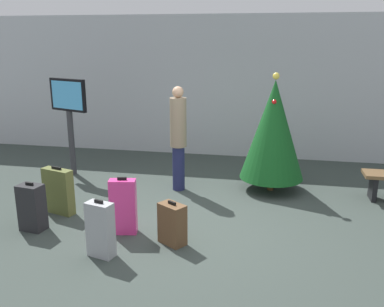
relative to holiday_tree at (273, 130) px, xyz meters
name	(u,v)px	position (x,y,z in m)	size (l,w,h in m)	color
ground_plane	(185,224)	(-1.22, -1.76, -1.12)	(16.00, 16.00, 0.00)	#38423D
back_wall	(221,87)	(-1.22, 2.26, 0.48)	(16.00, 0.20, 3.21)	#B7BCC1
holiday_tree	(273,130)	(0.00, 0.00, 0.00)	(1.14, 1.14, 2.12)	#4C3319
flight_info_kiosk	(69,108)	(-3.97, 0.16, 0.23)	(0.86, 0.38, 1.93)	#333338
traveller_0	(178,136)	(-1.65, -0.31, -0.11)	(0.33, 0.33, 1.89)	#1E234C
suitcase_0	(172,224)	(-1.27, -2.38, -0.84)	(0.42, 0.38, 0.60)	brown
suitcase_1	(58,191)	(-3.27, -1.72, -0.76)	(0.55, 0.31, 0.77)	#59602D
suitcase_2	(100,230)	(-2.08, -2.89, -0.76)	(0.38, 0.26, 0.76)	#9EA0A5
suitcase_3	(123,207)	(-2.02, -2.21, -0.72)	(0.39, 0.23, 0.84)	#E5388C
suitcase_4	(32,207)	(-3.35, -2.36, -0.78)	(0.38, 0.29, 0.72)	#232326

